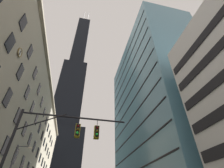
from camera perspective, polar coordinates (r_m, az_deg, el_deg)
The scene contains 3 objects.
dark_skyscraper at distance 117.87m, azimuth -15.86°, elevation -9.03°, with size 26.95×26.95×194.24m.
glass_office_midrise at distance 47.05m, azimuth 15.26°, elevation -8.39°, with size 15.15×35.35×48.55m.
traffic_signal_mast at distance 13.15m, azimuth -18.76°, elevation -18.97°, with size 8.57×0.63×7.96m.
Camera 1 is at (-2.15, -10.37, 1.93)m, focal length 25.25 mm.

